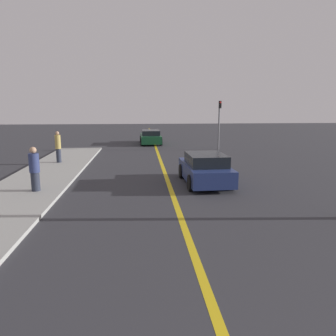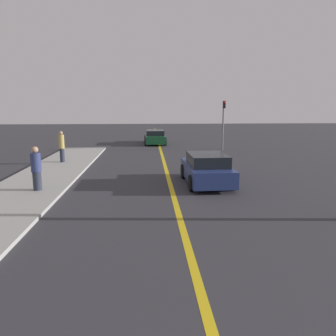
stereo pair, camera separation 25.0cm
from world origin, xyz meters
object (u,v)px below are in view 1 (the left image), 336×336
at_px(pedestrian_far_standing, 35,169).
at_px(car_near_right_lane, 205,169).
at_px(traffic_light, 219,120).
at_px(car_ahead_center, 151,137).
at_px(pedestrian_by_sign, 58,147).

bearing_deg(pedestrian_far_standing, car_near_right_lane, 9.00).
bearing_deg(pedestrian_far_standing, traffic_light, 49.51).
relative_size(car_near_right_lane, car_ahead_center, 0.90).
distance_m(car_near_right_lane, pedestrian_far_standing, 7.07).
height_order(pedestrian_far_standing, pedestrian_by_sign, pedestrian_by_sign).
height_order(car_near_right_lane, traffic_light, traffic_light).
xyz_separation_m(car_near_right_lane, traffic_light, (3.17, 10.77, 1.65)).
height_order(car_ahead_center, traffic_light, traffic_light).
xyz_separation_m(car_near_right_lane, car_ahead_center, (-1.95, 15.25, -0.06)).
bearing_deg(pedestrian_far_standing, car_ahead_center, 72.93).
bearing_deg(car_ahead_center, traffic_light, -42.23).
relative_size(pedestrian_far_standing, pedestrian_by_sign, 0.96).
distance_m(car_ahead_center, pedestrian_by_sign, 11.37).
relative_size(pedestrian_by_sign, traffic_light, 0.49).
bearing_deg(car_near_right_lane, pedestrian_far_standing, -172.79).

